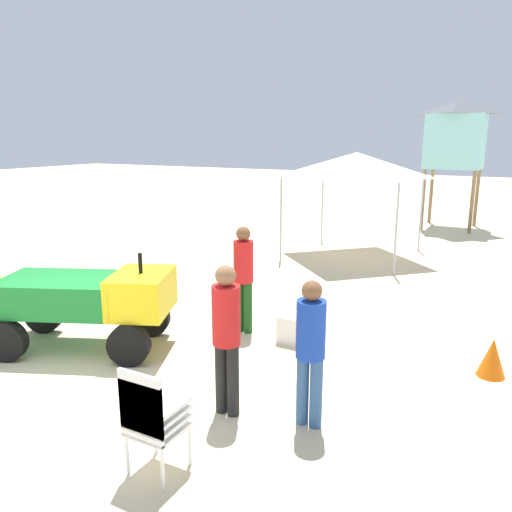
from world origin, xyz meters
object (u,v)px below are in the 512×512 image
at_px(lifeguard_near_right, 244,272).
at_px(cooler_box, 296,329).
at_px(lifeguard_near_left, 226,330).
at_px(traffic_cone_near, 492,358).
at_px(popup_canopy, 356,164).
at_px(utility_cart, 90,299).
at_px(lifeguard_tower, 456,135).
at_px(stacked_plastic_chairs, 150,414).
at_px(lifeguard_near_center, 311,344).

height_order(lifeguard_near_right, cooler_box, lifeguard_near_right).
height_order(lifeguard_near_left, cooler_box, lifeguard_near_left).
height_order(lifeguard_near_right, traffic_cone_near, lifeguard_near_right).
bearing_deg(popup_canopy, utility_cart, -101.42).
xyz_separation_m(utility_cart, cooler_box, (2.66, 1.66, -0.57)).
distance_m(lifeguard_near_left, popup_canopy, 8.66).
bearing_deg(cooler_box, lifeguard_near_left, -86.57).
height_order(lifeguard_tower, cooler_box, lifeguard_tower).
relative_size(stacked_plastic_chairs, lifeguard_near_right, 0.63).
distance_m(stacked_plastic_chairs, lifeguard_tower, 15.70).
height_order(utility_cart, cooler_box, utility_cart).
distance_m(stacked_plastic_chairs, traffic_cone_near, 4.64).
bearing_deg(cooler_box, traffic_cone_near, 4.00).
distance_m(utility_cart, popup_canopy, 8.16).
bearing_deg(utility_cart, lifeguard_near_right, 44.19).
relative_size(lifeguard_near_left, popup_canopy, 0.60).
xyz_separation_m(lifeguard_near_left, popup_canopy, (-1.21, 8.46, 1.40)).
bearing_deg(lifeguard_tower, lifeguard_near_center, -87.98).
bearing_deg(popup_canopy, lifeguard_near_center, -75.43).
height_order(traffic_cone_near, cooler_box, traffic_cone_near).
bearing_deg(lifeguard_near_right, utility_cart, -135.81).
relative_size(lifeguard_near_right, traffic_cone_near, 3.32).
xyz_separation_m(lifeguard_near_left, lifeguard_near_center, (0.93, 0.22, -0.07)).
relative_size(lifeguard_near_left, cooler_box, 3.39).
height_order(lifeguard_near_center, lifeguard_tower, lifeguard_tower).
xyz_separation_m(lifeguard_near_center, popup_canopy, (-2.14, 8.23, 1.47)).
distance_m(lifeguard_tower, cooler_box, 12.28).
height_order(stacked_plastic_chairs, lifeguard_near_left, lifeguard_near_left).
xyz_separation_m(stacked_plastic_chairs, traffic_cone_near, (2.68, 3.78, -0.39)).
bearing_deg(lifeguard_near_center, popup_canopy, 104.57).
distance_m(lifeguard_near_left, lifeguard_near_center, 0.96).
bearing_deg(cooler_box, stacked_plastic_chairs, -88.41).
height_order(lifeguard_near_left, traffic_cone_near, lifeguard_near_left).
bearing_deg(traffic_cone_near, utility_cart, -161.14).
xyz_separation_m(utility_cart, lifeguard_near_right, (1.71, 1.66, 0.24)).
relative_size(lifeguard_near_right, lifeguard_tower, 0.41).
distance_m(lifeguard_near_right, traffic_cone_near, 3.80).
bearing_deg(lifeguard_near_center, cooler_box, 117.29).
distance_m(lifeguard_near_left, lifeguard_near_right, 2.53).
bearing_deg(cooler_box, lifeguard_near_center, -62.71).
xyz_separation_m(popup_canopy, lifeguard_tower, (1.65, 5.73, 0.76)).
xyz_separation_m(traffic_cone_near, cooler_box, (-2.78, -0.19, -0.05)).
bearing_deg(lifeguard_tower, cooler_box, -92.76).
distance_m(lifeguard_near_left, traffic_cone_near, 3.70).
bearing_deg(lifeguard_near_left, lifeguard_near_center, 13.54).
distance_m(lifeguard_near_right, cooler_box, 1.24).
bearing_deg(cooler_box, lifeguard_near_right, -179.97).
distance_m(utility_cart, lifeguard_tower, 14.15).
relative_size(utility_cart, cooler_box, 5.34).
relative_size(lifeguard_near_right, cooler_box, 3.36).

